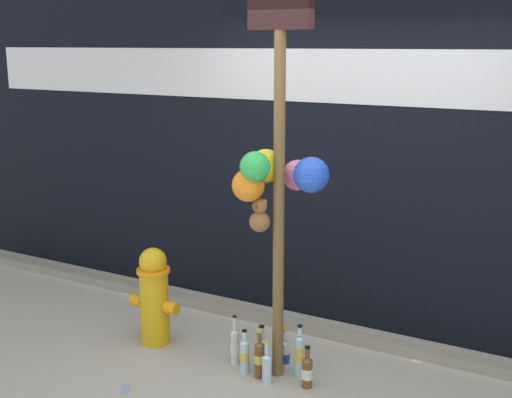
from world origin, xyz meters
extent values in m
cube|color=black|center=(0.00, 1.52, 1.91)|extent=(10.00, 0.20, 3.82)
cube|color=silver|center=(-0.99, 1.42, 2.04)|extent=(5.79, 0.01, 0.42)
cube|color=gray|center=(0.00, 1.10, 0.04)|extent=(8.00, 0.12, 0.08)
cylinder|color=brown|center=(-0.13, 0.35, 1.33)|extent=(0.08, 0.08, 2.65)
cube|color=black|center=(-0.13, 0.35, 2.55)|extent=(0.44, 0.10, 0.36)
sphere|color=blue|center=(0.07, 0.42, 1.45)|extent=(0.24, 0.24, 0.24)
sphere|color=#D66BB2|center=(-0.09, 0.55, 1.41)|extent=(0.21, 0.21, 0.21)
sphere|color=yellow|center=(-0.26, 0.40, 1.48)|extent=(0.23, 0.23, 0.23)
sphere|color=green|center=(-0.23, 0.21, 1.51)|extent=(0.20, 0.20, 0.20)
sphere|color=orange|center=(-0.30, 0.23, 1.38)|extent=(0.22, 0.22, 0.22)
sphere|color=brown|center=(-0.24, 0.28, 1.13)|extent=(0.14, 0.14, 0.14)
sphere|color=brown|center=(-0.24, 0.28, 1.23)|extent=(0.10, 0.10, 0.10)
sphere|color=brown|center=(-0.27, 0.28, 1.26)|extent=(0.04, 0.04, 0.04)
sphere|color=brown|center=(-0.21, 0.28, 1.26)|extent=(0.04, 0.04, 0.04)
sphere|color=brown|center=(-0.24, 0.24, 1.23)|extent=(0.04, 0.04, 0.04)
cylinder|color=gold|center=(-1.21, 0.34, 0.29)|extent=(0.22, 0.22, 0.58)
cylinder|color=orange|center=(-1.21, 0.34, 0.59)|extent=(0.26, 0.26, 0.03)
sphere|color=gold|center=(-1.21, 0.34, 0.67)|extent=(0.21, 0.21, 0.21)
cylinder|color=orange|center=(-1.37, 0.34, 0.32)|extent=(0.10, 0.10, 0.10)
cylinder|color=orange|center=(-1.04, 0.34, 0.32)|extent=(0.10, 0.10, 0.10)
cylinder|color=#B2DBEA|center=(-0.14, 0.21, 0.09)|extent=(0.07, 0.07, 0.19)
cone|color=#B2DBEA|center=(-0.14, 0.21, 0.20)|extent=(0.07, 0.07, 0.03)
cylinder|color=#B2DBEA|center=(-0.14, 0.21, 0.26)|extent=(0.03, 0.03, 0.08)
cylinder|color=gold|center=(-0.14, 0.21, 0.30)|extent=(0.04, 0.04, 0.01)
cylinder|color=brown|center=(0.13, 0.29, 0.10)|extent=(0.07, 0.07, 0.20)
cone|color=brown|center=(0.13, 0.29, 0.21)|extent=(0.07, 0.07, 0.03)
cylinder|color=brown|center=(0.13, 0.29, 0.26)|extent=(0.03, 0.03, 0.06)
cylinder|color=silver|center=(0.13, 0.29, 0.10)|extent=(0.08, 0.08, 0.08)
cylinder|color=black|center=(0.13, 0.29, 0.29)|extent=(0.04, 0.04, 0.01)
cylinder|color=#B2DBEA|center=(-0.26, 0.35, 0.11)|extent=(0.07, 0.07, 0.22)
cone|color=#B2DBEA|center=(-0.26, 0.35, 0.24)|extent=(0.07, 0.07, 0.03)
cylinder|color=#B2DBEA|center=(-0.26, 0.35, 0.29)|extent=(0.04, 0.04, 0.08)
cylinder|color=black|center=(-0.26, 0.35, 0.33)|extent=(0.04, 0.04, 0.01)
cylinder|color=#B2DBEA|center=(0.02, 0.40, 0.14)|extent=(0.07, 0.07, 0.29)
cone|color=#B2DBEA|center=(0.02, 0.40, 0.30)|extent=(0.07, 0.07, 0.03)
cylinder|color=#B2DBEA|center=(0.02, 0.40, 0.34)|extent=(0.03, 0.03, 0.06)
cylinder|color=#D8C64C|center=(0.02, 0.40, 0.17)|extent=(0.07, 0.07, 0.11)
cylinder|color=black|center=(0.02, 0.40, 0.38)|extent=(0.04, 0.04, 0.01)
cylinder|color=silver|center=(-0.12, 0.44, 0.10)|extent=(0.07, 0.07, 0.20)
cone|color=silver|center=(-0.12, 0.44, 0.21)|extent=(0.07, 0.07, 0.03)
cylinder|color=silver|center=(-0.12, 0.44, 0.26)|extent=(0.03, 0.03, 0.08)
cylinder|color=#1E478C|center=(-0.12, 0.44, 0.09)|extent=(0.07, 0.07, 0.07)
cylinder|color=gold|center=(-0.12, 0.44, 0.31)|extent=(0.04, 0.04, 0.01)
cylinder|color=brown|center=(-0.22, 0.25, 0.12)|extent=(0.07, 0.07, 0.25)
cone|color=brown|center=(-0.22, 0.25, 0.26)|extent=(0.07, 0.07, 0.03)
cylinder|color=brown|center=(-0.22, 0.25, 0.31)|extent=(0.03, 0.03, 0.07)
cylinder|color=#D8C64C|center=(-0.22, 0.25, 0.14)|extent=(0.07, 0.07, 0.06)
cylinder|color=gold|center=(-0.22, 0.25, 0.35)|extent=(0.04, 0.04, 0.01)
cylinder|color=#B2DBEA|center=(-0.35, 0.26, 0.11)|extent=(0.06, 0.06, 0.23)
cone|color=#B2DBEA|center=(-0.35, 0.26, 0.24)|extent=(0.06, 0.06, 0.03)
cylinder|color=#B2DBEA|center=(-0.35, 0.26, 0.28)|extent=(0.03, 0.03, 0.06)
cylinder|color=#D8C64C|center=(-0.35, 0.26, 0.12)|extent=(0.07, 0.07, 0.07)
cylinder|color=black|center=(-0.35, 0.26, 0.32)|extent=(0.04, 0.04, 0.01)
cylinder|color=silver|center=(-0.48, 0.34, 0.13)|extent=(0.06, 0.06, 0.25)
cone|color=silver|center=(-0.48, 0.34, 0.26)|extent=(0.06, 0.06, 0.02)
cylinder|color=silver|center=(-0.48, 0.34, 0.32)|extent=(0.03, 0.03, 0.09)
cylinder|color=silver|center=(-0.48, 0.34, 0.12)|extent=(0.06, 0.06, 0.08)
cylinder|color=black|center=(-0.48, 0.34, 0.37)|extent=(0.03, 0.03, 0.01)
cube|color=silver|center=(0.68, 1.07, 0.00)|extent=(0.10, 0.15, 0.01)
cube|color=#8C99B2|center=(-0.93, -0.35, 0.00)|extent=(0.13, 0.15, 0.01)
camera|label=1|loc=(1.86, -3.51, 2.29)|focal=46.99mm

